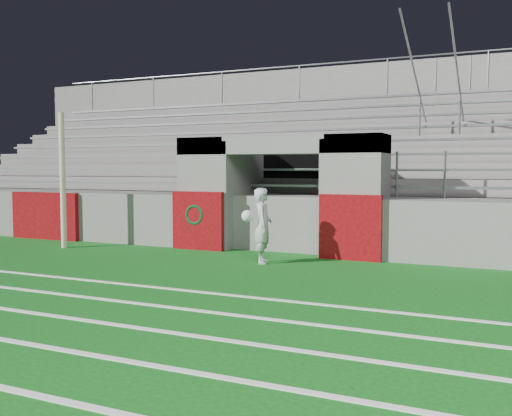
% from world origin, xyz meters
% --- Properties ---
extents(ground, '(90.00, 90.00, 0.00)m').
position_xyz_m(ground, '(0.00, 0.00, 0.00)').
color(ground, '#0D5213').
rests_on(ground, ground).
extents(field_post, '(0.13, 0.13, 3.20)m').
position_xyz_m(field_post, '(-4.87, 1.90, 1.60)').
color(field_post, beige).
rests_on(field_post, ground).
extents(stadium_structure, '(26.00, 8.48, 5.42)m').
position_xyz_m(stadium_structure, '(0.00, 7.97, 1.49)').
color(stadium_structure, '#64615E').
rests_on(stadium_structure, ground).
extents(goalkeeper_with_ball, '(0.64, 0.63, 1.50)m').
position_xyz_m(goalkeeper_with_ball, '(0.31, 1.85, 0.76)').
color(goalkeeper_with_ball, '#B6BCC1').
rests_on(goalkeeper_with_ball, ground).
extents(hose_coil, '(0.56, 0.15, 0.65)m').
position_xyz_m(hose_coil, '(-1.87, 2.93, 0.74)').
color(hose_coil, '#0C400D').
rests_on(hose_coil, ground).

